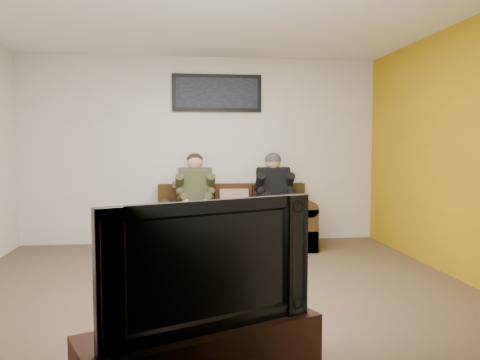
{
  "coord_description": "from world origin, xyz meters",
  "views": [
    {
      "loc": [
        -0.29,
        -4.38,
        1.35
      ],
      "look_at": [
        0.4,
        1.2,
        0.95
      ],
      "focal_mm": 35.0,
      "sensor_mm": 36.0,
      "label": 1
    }
  ],
  "objects": [
    {
      "name": "floor",
      "position": [
        0.0,
        0.0,
        0.0
      ],
      "size": [
        5.0,
        5.0,
        0.0
      ],
      "primitive_type": "plane",
      "color": "brown",
      "rests_on": "ground"
    },
    {
      "name": "television",
      "position": [
        -0.19,
        -1.95,
        0.75
      ],
      "size": [
        1.14,
        0.61,
        0.68
      ],
      "primitive_type": "imported",
      "rotation": [
        0.0,
        0.0,
        0.41
      ],
      "color": "black",
      "rests_on": "tv_stand"
    },
    {
      "name": "sofa",
      "position": [
        0.4,
        1.82,
        0.31
      ],
      "size": [
        2.04,
        0.88,
        0.83
      ],
      "color": "#34240F",
      "rests_on": "ground"
    },
    {
      "name": "framed_poster",
      "position": [
        0.2,
        2.22,
        2.1
      ],
      "size": [
        1.25,
        0.05,
        0.52
      ],
      "color": "black",
      "rests_on": "wall_back"
    },
    {
      "name": "ceiling",
      "position": [
        0.0,
        0.0,
        2.6
      ],
      "size": [
        5.0,
        5.0,
        0.0
      ],
      "primitive_type": "plane",
      "rotation": [
        3.14,
        0.0,
        0.0
      ],
      "color": "silver",
      "rests_on": "ground"
    },
    {
      "name": "wall_front",
      "position": [
        0.0,
        -2.25,
        1.3
      ],
      "size": [
        5.0,
        0.0,
        5.0
      ],
      "primitive_type": "plane",
      "rotation": [
        -1.57,
        0.0,
        0.0
      ],
      "color": "beige",
      "rests_on": "ground"
    },
    {
      "name": "person_left",
      "position": [
        -0.12,
        1.65,
        0.7
      ],
      "size": [
        0.51,
        0.87,
        1.26
      ],
      "color": "#857C53",
      "rests_on": "sofa"
    },
    {
      "name": "person_right",
      "position": [
        0.92,
        1.65,
        0.71
      ],
      "size": [
        0.51,
        0.86,
        1.27
      ],
      "color": "black",
      "rests_on": "sofa"
    },
    {
      "name": "accent_wall_right",
      "position": [
        2.49,
        0.0,
        1.3
      ],
      "size": [
        0.0,
        4.5,
        4.5
      ],
      "primitive_type": "plane",
      "rotation": [
        1.57,
        0.0,
        -1.57
      ],
      "color": "#B68D12",
      "rests_on": "ground"
    },
    {
      "name": "throw_pillow",
      "position": [
        0.4,
        1.86,
        0.59
      ],
      "size": [
        0.39,
        0.19,
        0.39
      ],
      "primitive_type": "cube",
      "rotation": [
        -0.21,
        0.0,
        0.0
      ],
      "color": "#8F775E",
      "rests_on": "sofa"
    },
    {
      "name": "wall_back",
      "position": [
        0.0,
        2.25,
        1.3
      ],
      "size": [
        5.0,
        0.0,
        5.0
      ],
      "primitive_type": "plane",
      "rotation": [
        1.57,
        0.0,
        0.0
      ],
      "color": "beige",
      "rests_on": "ground"
    },
    {
      "name": "throw_blanket",
      "position": [
        -0.22,
        2.08,
        0.83
      ],
      "size": [
        0.42,
        0.2,
        0.07
      ],
      "primitive_type": "cube",
      "color": "gray",
      "rests_on": "sofa"
    },
    {
      "name": "wall_right",
      "position": [
        2.5,
        0.0,
        1.3
      ],
      "size": [
        0.0,
        4.5,
        4.5
      ],
      "primitive_type": "plane",
      "rotation": [
        1.57,
        0.0,
        -1.57
      ],
      "color": "beige",
      "rests_on": "ground"
    },
    {
      "name": "cat",
      "position": [
        0.53,
        1.56,
        0.51
      ],
      "size": [
        0.66,
        0.26,
        0.24
      ],
      "color": "#4B381D",
      "rests_on": "sofa"
    }
  ]
}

